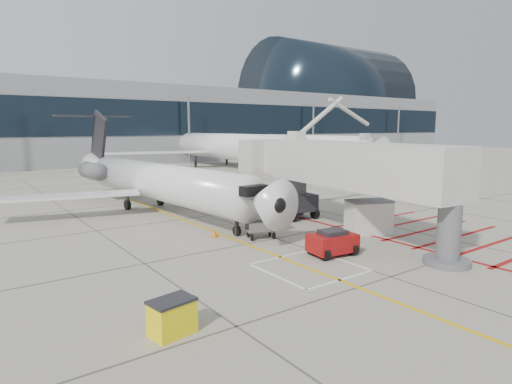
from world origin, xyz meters
TOP-DOWN VIEW (x-y plane):
  - ground_plane at (0.00, 0.00)m, footprint 260.00×260.00m
  - regional_jet at (-2.12, 12.80)m, footprint 26.07×31.69m
  - jet_bridge at (4.17, 1.82)m, footprint 10.54×19.29m
  - pushback_tug at (0.29, -0.22)m, footprint 2.53×1.76m
  - spill_bin at (-9.91, -3.25)m, footprint 1.47×1.10m
  - baggage_cart at (-0.68, 4.57)m, footprint 1.95×1.57m
  - ground_power_unit at (5.42, 1.73)m, footprint 2.95×2.34m
  - cone_nose at (-2.76, 6.38)m, footprint 0.39×0.39m
  - cone_side at (1.77, 6.29)m, footprint 0.35×0.35m
  - terminal_building at (10.00, 70.00)m, footprint 180.00×28.00m
  - terminal_glass_band at (10.00, 55.95)m, footprint 180.00×0.10m
  - terminal_dome at (70.00, 70.00)m, footprint 40.00×28.00m
  - bg_aircraft_c at (21.02, 46.00)m, footprint 36.23×40.25m
  - bg_aircraft_d at (39.48, 46.00)m, footprint 33.58×37.31m

SIDE VIEW (x-z plane):
  - ground_plane at x=0.00m, z-range 0.00..0.00m
  - cone_side at x=1.77m, z-range 0.00..0.48m
  - cone_nose at x=-2.76m, z-range 0.00..0.55m
  - baggage_cart at x=-0.68m, z-range 0.00..1.07m
  - spill_bin at x=-9.91m, z-range 0.00..1.16m
  - pushback_tug at x=0.29m, z-range 0.00..1.38m
  - ground_power_unit at x=5.42m, z-range 0.00..2.04m
  - jet_bridge at x=4.17m, z-range 0.00..7.41m
  - regional_jet at x=-2.12m, z-range 0.00..7.81m
  - bg_aircraft_d at x=39.48m, z-range 0.00..11.19m
  - bg_aircraft_c at x=21.02m, z-range 0.00..12.08m
  - terminal_building at x=10.00m, z-range 0.00..14.00m
  - terminal_glass_band at x=10.00m, z-range 5.00..11.00m
  - terminal_dome at x=70.00m, z-range 0.00..28.00m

